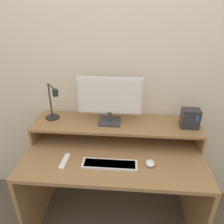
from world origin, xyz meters
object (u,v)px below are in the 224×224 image
at_px(router_dock, 190,118).
at_px(desk_lamp, 53,106).
at_px(keyboard, 110,164).
at_px(mouse, 150,163).
at_px(remote_control, 65,161).
at_px(monitor, 110,99).

bearing_deg(router_dock, desk_lamp, 178.98).
bearing_deg(keyboard, desk_lamp, 144.69).
xyz_separation_m(keyboard, mouse, (0.29, 0.03, 0.01)).
bearing_deg(router_dock, remote_control, -160.92).
xyz_separation_m(desk_lamp, keyboard, (0.50, -0.36, -0.27)).
xyz_separation_m(router_dock, remote_control, (-0.95, -0.33, -0.22)).
bearing_deg(monitor, keyboard, -85.17).
relative_size(desk_lamp, router_dock, 2.02).
xyz_separation_m(monitor, mouse, (0.32, -0.34, -0.35)).
bearing_deg(desk_lamp, keyboard, -35.31).
height_order(desk_lamp, mouse, desk_lamp).
xyz_separation_m(desk_lamp, router_dock, (1.11, -0.02, -0.05)).
bearing_deg(desk_lamp, monitor, 0.90).
relative_size(desk_lamp, keyboard, 0.79).
distance_m(keyboard, mouse, 0.29).
bearing_deg(keyboard, router_dock, 28.83).
xyz_separation_m(monitor, remote_control, (-0.30, -0.35, -0.36)).
relative_size(monitor, keyboard, 1.29).
distance_m(monitor, remote_control, 0.59).
relative_size(monitor, router_dock, 3.29).
distance_m(desk_lamp, router_dock, 1.12).
bearing_deg(desk_lamp, router_dock, -1.02).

